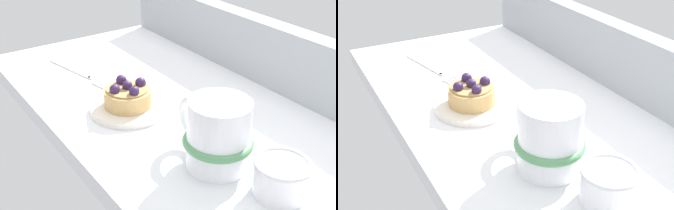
% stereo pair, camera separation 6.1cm
% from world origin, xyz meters
% --- Properties ---
extents(ground_plane, '(0.81, 0.40, 0.03)m').
position_xyz_m(ground_plane, '(0.00, 0.00, -0.02)').
color(ground_plane, white).
extents(window_rail_back, '(0.79, 0.04, 0.11)m').
position_xyz_m(window_rail_back, '(0.00, 0.18, 0.06)').
color(window_rail_back, '#9EA3A8').
rests_on(window_rail_back, ground_plane).
extents(dessert_plate, '(0.12, 0.12, 0.01)m').
position_xyz_m(dessert_plate, '(-0.05, -0.08, 0.00)').
color(dessert_plate, silver).
rests_on(dessert_plate, ground_plane).
extents(raspberry_tart, '(0.07, 0.07, 0.04)m').
position_xyz_m(raspberry_tart, '(-0.05, -0.08, 0.03)').
color(raspberry_tart, tan).
rests_on(raspberry_tart, dessert_plate).
extents(coffee_mug, '(0.13, 0.09, 0.09)m').
position_xyz_m(coffee_mug, '(0.14, -0.06, 0.05)').
color(coffee_mug, white).
rests_on(coffee_mug, ground_plane).
extents(dessert_fork, '(0.18, 0.05, 0.01)m').
position_xyz_m(dessert_fork, '(-0.22, -0.08, 0.00)').
color(dessert_fork, silver).
rests_on(dessert_fork, ground_plane).
extents(sugar_bowl, '(0.07, 0.07, 0.05)m').
position_xyz_m(sugar_bowl, '(0.23, -0.03, 0.02)').
color(sugar_bowl, white).
rests_on(sugar_bowl, ground_plane).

